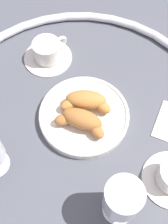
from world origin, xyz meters
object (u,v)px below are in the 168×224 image
at_px(pastry_plate, 84,115).
at_px(juice_glass_right, 122,199).
at_px(croissant_large, 86,101).
at_px(croissant_small, 81,120).
at_px(coffee_cup_far, 48,52).

height_order(pastry_plate, juice_glass_right, juice_glass_right).
bearing_deg(juice_glass_right, pastry_plate, -55.83).
height_order(croissant_large, juice_glass_right, juice_glass_right).
relative_size(croissant_small, juice_glass_right, 0.98).
xyz_separation_m(pastry_plate, juice_glass_right, (-0.13, 0.20, 0.08)).
height_order(pastry_plate, croissant_large, croissant_large).
relative_size(pastry_plate, juice_glass_right, 1.62).
xyz_separation_m(pastry_plate, croissant_small, (-0.00, 0.03, 0.03)).
xyz_separation_m(coffee_cup_far, juice_glass_right, (-0.28, 0.35, 0.07)).
bearing_deg(coffee_cup_far, juice_glass_right, 128.81).
bearing_deg(croissant_large, coffee_cup_far, -41.69).
height_order(croissant_small, coffee_cup_far, croissant_small).
bearing_deg(pastry_plate, croissant_small, 94.56).
xyz_separation_m(pastry_plate, coffee_cup_far, (0.15, -0.16, 0.01)).
distance_m(croissant_small, juice_glass_right, 0.22).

